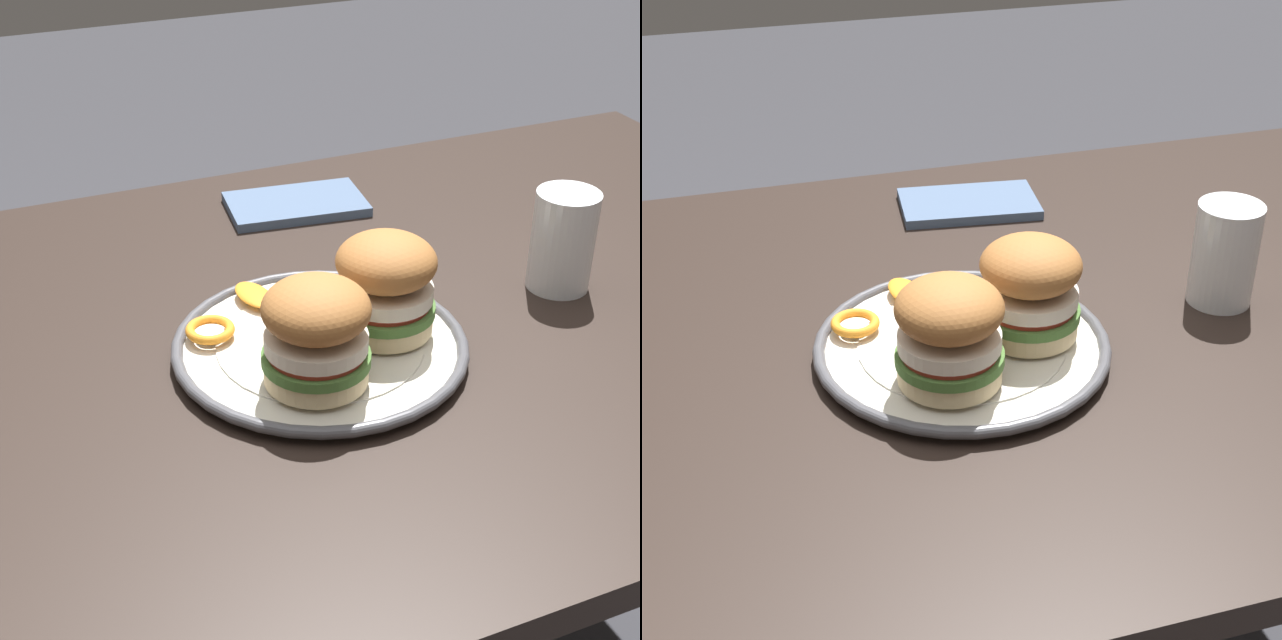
% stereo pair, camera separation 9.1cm
% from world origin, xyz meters
% --- Properties ---
extents(dining_table, '(1.50, 0.83, 0.71)m').
position_xyz_m(dining_table, '(0.00, 0.00, 0.62)').
color(dining_table, black).
rests_on(dining_table, ground).
extents(dinner_plate, '(0.29, 0.29, 0.02)m').
position_xyz_m(dinner_plate, '(0.04, -0.05, 0.72)').
color(dinner_plate, silver).
rests_on(dinner_plate, dining_table).
extents(sandwich_half_left, '(0.13, 0.13, 0.10)m').
position_xyz_m(sandwich_half_left, '(0.10, -0.06, 0.78)').
color(sandwich_half_left, beige).
rests_on(sandwich_half_left, dinner_plate).
extents(sandwich_half_right, '(0.12, 0.12, 0.10)m').
position_xyz_m(sandwich_half_right, '(0.01, -0.11, 0.78)').
color(sandwich_half_right, beige).
rests_on(sandwich_half_right, dinner_plate).
extents(orange_peel_curled, '(0.07, 0.07, 0.01)m').
position_xyz_m(orange_peel_curled, '(-0.06, 0.00, 0.73)').
color(orange_peel_curled, orange).
rests_on(orange_peel_curled, dinner_plate).
extents(orange_peel_strip_long, '(0.04, 0.07, 0.01)m').
position_xyz_m(orange_peel_strip_long, '(0.04, -0.01, 0.73)').
color(orange_peel_strip_long, orange).
rests_on(orange_peel_strip_long, dinner_plate).
extents(orange_peel_strip_short, '(0.04, 0.07, 0.01)m').
position_xyz_m(orange_peel_strip_short, '(0.01, 0.05, 0.73)').
color(orange_peel_strip_short, orange).
rests_on(orange_peel_strip_short, dinner_plate).
extents(drinking_glass, '(0.07, 0.07, 0.11)m').
position_xyz_m(drinking_glass, '(0.33, -0.03, 0.76)').
color(drinking_glass, white).
rests_on(drinking_glass, dining_table).
extents(folded_napkin, '(0.18, 0.12, 0.01)m').
position_xyz_m(folded_napkin, '(0.14, 0.27, 0.72)').
color(folded_napkin, slate).
rests_on(folded_napkin, dining_table).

